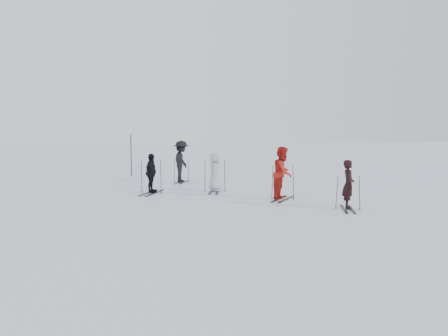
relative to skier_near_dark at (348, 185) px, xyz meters
name	(u,v)px	position (x,y,z in m)	size (l,w,h in m)	color
ground	(229,196)	(-3.18, 3.48, -0.79)	(120.00, 120.00, 0.00)	silver
skier_near_dark	(348,185)	(0.00, 0.00, 0.00)	(0.58, 0.38, 1.58)	black
skier_red	(283,174)	(-1.41, 2.32, 0.17)	(0.93, 0.73, 1.92)	#AD1B13
skier_grey	(215,172)	(-3.50, 4.81, 0.00)	(0.77, 0.50, 1.58)	#B0B6BA
skier_uphill_left	(151,174)	(-6.10, 4.85, 0.00)	(0.92, 0.38, 1.57)	black
skier_uphill_far	(181,162)	(-4.54, 8.13, 0.21)	(1.29, 0.74, 1.99)	black
skis_near_dark	(348,192)	(0.00, 0.00, -0.21)	(0.84, 1.58, 1.16)	black
skis_red	(283,182)	(-1.41, 2.32, -0.14)	(0.95, 1.79, 1.30)	black
skis_grey	(215,175)	(-3.50, 4.81, -0.12)	(0.97, 1.83, 1.34)	black
skis_uphill_left	(151,176)	(-6.10, 4.85, -0.11)	(0.99, 1.87, 1.36)	black
skis_uphill_far	(181,170)	(-4.54, 8.13, -0.21)	(0.84, 1.58, 1.15)	black
piste_marker	(131,156)	(-6.94, 11.31, 0.34)	(0.05, 0.05, 2.25)	black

